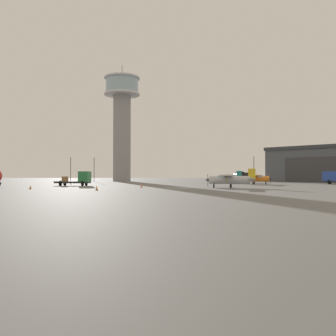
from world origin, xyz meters
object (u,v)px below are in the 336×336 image
object	(u,v)px
light_post_east	(94,167)
light_post_north	(71,167)
airplane_orange	(254,178)
airplane_silver	(230,179)
traffic_cone_near_left	(30,187)
truck_fuel_tanker_black	(241,176)
truck_flatbed_green	(79,179)
light_post_west	(254,166)
control_tower	(122,116)
traffic_cone_mid_apron	(97,188)
traffic_cone_near_right	(141,185)

from	to	relation	value
light_post_east	light_post_north	distance (m)	7.13
airplane_orange	light_post_north	world-z (taller)	light_post_north
airplane_silver	traffic_cone_near_left	world-z (taller)	airplane_silver
truck_fuel_tanker_black	truck_flatbed_green	world-z (taller)	truck_fuel_tanker_black
light_post_west	light_post_north	size ratio (longest dim) A/B	1.00
control_tower	airplane_orange	distance (m)	53.45
light_post_west	airplane_orange	bearing A→B (deg)	-104.67
airplane_orange	traffic_cone_mid_apron	size ratio (longest dim) A/B	14.51
light_post_north	truck_flatbed_green	bearing A→B (deg)	-73.60
light_post_east	traffic_cone_mid_apron	world-z (taller)	light_post_east
control_tower	traffic_cone_near_left	size ratio (longest dim) A/B	67.75
traffic_cone_mid_apron	light_post_east	bearing A→B (deg)	101.10
light_post_north	traffic_cone_mid_apron	size ratio (longest dim) A/B	11.27
airplane_silver	truck_fuel_tanker_black	bearing A→B (deg)	-90.59
truck_fuel_tanker_black	traffic_cone_near_left	world-z (taller)	truck_fuel_tanker_black
airplane_orange	truck_flatbed_green	size ratio (longest dim) A/B	1.47
light_post_west	light_post_east	xyz separation A→B (m)	(-47.98, 5.47, -0.09)
traffic_cone_near_right	light_post_west	bearing A→B (deg)	55.08
control_tower	light_post_east	distance (m)	19.32
truck_flatbed_green	traffic_cone_mid_apron	distance (m)	20.87
light_post_west	light_post_east	distance (m)	48.29
truck_fuel_tanker_black	traffic_cone_near_right	size ratio (longest dim) A/B	10.47
airplane_silver	airplane_orange	world-z (taller)	airplane_silver
airplane_silver	light_post_east	world-z (taller)	light_post_east
truck_flatbed_green	light_post_west	size ratio (longest dim) A/B	0.88
light_post_north	airplane_orange	bearing A→B (deg)	-32.52
truck_flatbed_green	light_post_east	world-z (taller)	light_post_east
airplane_silver	truck_flatbed_green	world-z (taller)	airplane_silver
light_post_west	traffic_cone_near_right	xyz separation A→B (m)	(-30.63, -43.88, -4.31)
control_tower	truck_fuel_tanker_black	world-z (taller)	control_tower
traffic_cone_near_right	traffic_cone_mid_apron	world-z (taller)	traffic_cone_mid_apron
control_tower	light_post_north	size ratio (longest dim) A/B	4.91
control_tower	truck_fuel_tanker_black	size ratio (longest dim) A/B	5.31
light_post_west	light_post_north	bearing A→B (deg)	174.56
light_post_east	traffic_cone_near_right	distance (m)	52.48
airplane_orange	traffic_cone_mid_apron	bearing A→B (deg)	-112.67
control_tower	airplane_orange	size ratio (longest dim) A/B	3.82
airplane_orange	light_post_east	xyz separation A→B (m)	(-41.27, 31.09, 3.15)
traffic_cone_near_right	airplane_orange	bearing A→B (deg)	37.35
traffic_cone_near_right	truck_flatbed_green	bearing A→B (deg)	146.40
airplane_silver	traffic_cone_near_right	distance (m)	14.75
airplane_orange	light_post_west	bearing A→B (deg)	97.40
airplane_orange	traffic_cone_near_right	xyz separation A→B (m)	(-23.92, -18.26, -1.06)
airplane_silver	light_post_east	xyz separation A→B (m)	(-31.72, 52.52, 3.11)
truck_flatbed_green	traffic_cone_near_left	bearing A→B (deg)	-97.31
airplane_silver	truck_fuel_tanker_black	world-z (taller)	airplane_silver
traffic_cone_near_left	traffic_cone_mid_apron	distance (m)	11.28
light_post_west	traffic_cone_mid_apron	xyz separation A→B (m)	(-36.07, -55.24, -4.31)
light_post_east	traffic_cone_near_left	size ratio (longest dim) A/B	13.43
airplane_orange	light_post_north	size ratio (longest dim) A/B	1.29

